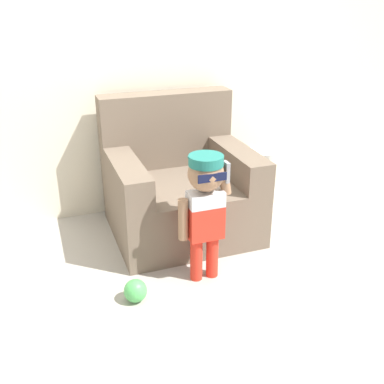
# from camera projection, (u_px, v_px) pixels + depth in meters

# --- Properties ---
(ground_plane) EXTENTS (10.00, 10.00, 0.00)m
(ground_plane) POSITION_uv_depth(u_px,v_px,m) (177.00, 235.00, 3.55)
(ground_plane) COLOR #ADA89E
(wall_back) EXTENTS (10.00, 0.05, 2.60)m
(wall_back) POSITION_uv_depth(u_px,v_px,m) (149.00, 55.00, 3.58)
(wall_back) COLOR beige
(wall_back) RESTS_ON ground_plane
(armchair) EXTENTS (1.07, 0.96, 1.04)m
(armchair) POSITION_uv_depth(u_px,v_px,m) (179.00, 187.00, 3.53)
(armchair) COLOR #6B5B4C
(armchair) RESTS_ON ground_plane
(person_child) EXTENTS (0.35, 0.27, 0.87)m
(person_child) POSITION_uv_depth(u_px,v_px,m) (205.00, 199.00, 2.80)
(person_child) COLOR red
(person_child) RESTS_ON ground_plane
(side_table) EXTENTS (0.31, 0.31, 0.55)m
(side_table) POSITION_uv_depth(u_px,v_px,m) (266.00, 174.00, 3.87)
(side_table) COLOR white
(side_table) RESTS_ON ground_plane
(toy_ball) EXTENTS (0.15, 0.15, 0.15)m
(toy_ball) POSITION_uv_depth(u_px,v_px,m) (135.00, 291.00, 2.77)
(toy_ball) COLOR #4CB256
(toy_ball) RESTS_ON ground_plane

